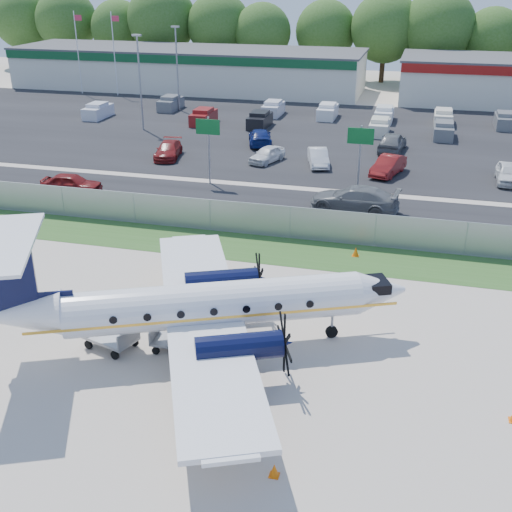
# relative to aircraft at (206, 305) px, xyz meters

# --- Properties ---
(ground) EXTENTS (170.00, 170.00, 0.00)m
(ground) POSITION_rel_aircraft_xyz_m (0.88, -1.16, -2.09)
(ground) COLOR #C0B3A2
(ground) RESTS_ON ground
(grass_verge) EXTENTS (170.00, 4.00, 0.02)m
(grass_verge) POSITION_rel_aircraft_xyz_m (0.88, 10.84, -2.08)
(grass_verge) COLOR #2D561E
(grass_verge) RESTS_ON ground
(access_road) EXTENTS (170.00, 8.00, 0.02)m
(access_road) POSITION_rel_aircraft_xyz_m (0.88, 17.84, -2.08)
(access_road) COLOR black
(access_road) RESTS_ON ground
(parking_lot) EXTENTS (170.00, 32.00, 0.02)m
(parking_lot) POSITION_rel_aircraft_xyz_m (0.88, 38.84, -2.08)
(parking_lot) COLOR black
(parking_lot) RESTS_ON ground
(perimeter_fence) EXTENTS (120.00, 0.06, 1.99)m
(perimeter_fence) POSITION_rel_aircraft_xyz_m (0.88, 12.84, -1.09)
(perimeter_fence) COLOR gray
(perimeter_fence) RESTS_ON ground
(building_west) EXTENTS (46.40, 12.40, 5.24)m
(building_west) POSITION_rel_aircraft_xyz_m (-23.12, 60.82, 0.54)
(building_west) COLOR silver
(building_west) RESTS_ON ground
(sign_left) EXTENTS (1.80, 0.26, 5.00)m
(sign_left) POSITION_rel_aircraft_xyz_m (-7.12, 21.74, 1.52)
(sign_left) COLOR gray
(sign_left) RESTS_ON ground
(sign_mid) EXTENTS (1.80, 0.26, 5.00)m
(sign_mid) POSITION_rel_aircraft_xyz_m (3.88, 21.74, 1.52)
(sign_mid) COLOR gray
(sign_mid) RESTS_ON ground
(flagpole_west) EXTENTS (1.06, 0.12, 10.00)m
(flagpole_west) POSITION_rel_aircraft_xyz_m (-35.05, 53.84, 3.55)
(flagpole_west) COLOR silver
(flagpole_west) RESTS_ON ground
(flagpole_east) EXTENTS (1.06, 0.12, 10.00)m
(flagpole_east) POSITION_rel_aircraft_xyz_m (-30.05, 53.84, 3.55)
(flagpole_east) COLOR silver
(flagpole_east) RESTS_ON ground
(light_pole_nw) EXTENTS (0.90, 0.35, 9.09)m
(light_pole_nw) POSITION_rel_aircraft_xyz_m (-19.12, 36.84, 3.14)
(light_pole_nw) COLOR gray
(light_pole_nw) RESTS_ON ground
(light_pole_sw) EXTENTS (0.90, 0.35, 9.09)m
(light_pole_sw) POSITION_rel_aircraft_xyz_m (-19.12, 46.84, 3.14)
(light_pole_sw) COLOR gray
(light_pole_sw) RESTS_ON ground
(tree_line) EXTENTS (112.00, 6.00, 14.00)m
(tree_line) POSITION_rel_aircraft_xyz_m (0.88, 72.84, -2.09)
(tree_line) COLOR #2C5218
(tree_line) RESTS_ON ground
(aircraft) EXTENTS (17.42, 16.90, 5.42)m
(aircraft) POSITION_rel_aircraft_xyz_m (0.00, 0.00, 0.00)
(aircraft) COLOR silver
(aircraft) RESTS_ON ground
(baggage_cart_near) EXTENTS (2.46, 1.89, 1.14)m
(baggage_cart_near) POSITION_rel_aircraft_xyz_m (-3.96, -0.96, -1.56)
(baggage_cart_near) COLOR gray
(baggage_cart_near) RESTS_ON ground
(baggage_cart_far) EXTENTS (1.90, 1.20, 0.97)m
(baggage_cart_far) POSITION_rel_aircraft_xyz_m (-1.31, -0.44, -1.64)
(baggage_cart_far) COLOR gray
(baggage_cart_far) RESTS_ON ground
(cone_port_wing) EXTENTS (0.33, 0.33, 0.46)m
(cone_port_wing) POSITION_rel_aircraft_xyz_m (4.46, -6.59, -1.87)
(cone_port_wing) COLOR #E76107
(cone_port_wing) RESTS_ON ground
(cone_starboard_wing) EXTENTS (0.39, 0.39, 0.55)m
(cone_starboard_wing) POSITION_rel_aircraft_xyz_m (5.00, 11.20, -1.83)
(cone_starboard_wing) COLOR #E76107
(cone_starboard_wing) RESTS_ON ground
(road_car_west) EXTENTS (4.47, 2.22, 1.46)m
(road_car_west) POSITION_rel_aircraft_xyz_m (-15.94, 17.09, -2.09)
(road_car_west) COLOR maroon
(road_car_west) RESTS_ON ground
(road_car_mid) EXTENTS (6.10, 3.05, 1.70)m
(road_car_mid) POSITION_rel_aircraft_xyz_m (4.03, 18.49, -2.09)
(road_car_mid) COLOR #595B5E
(road_car_mid) RESTS_ON ground
(parked_car_a) EXTENTS (2.72, 4.90, 1.34)m
(parked_car_a) POSITION_rel_aircraft_xyz_m (-12.79, 27.71, -2.09)
(parked_car_a) COLOR maroon
(parked_car_a) RESTS_ON ground
(parked_car_b) EXTENTS (2.75, 4.16, 1.32)m
(parked_car_b) POSITION_rel_aircraft_xyz_m (-4.35, 28.56, -2.09)
(parked_car_b) COLOR silver
(parked_car_b) RESTS_ON ground
(parked_car_c) EXTENTS (2.50, 4.39, 1.37)m
(parked_car_c) POSITION_rel_aircraft_xyz_m (-0.07, 28.60, -2.09)
(parked_car_c) COLOR silver
(parked_car_c) RESTS_ON ground
(parked_car_d) EXTENTS (2.72, 4.68, 1.46)m
(parked_car_d) POSITION_rel_aircraft_xyz_m (5.63, 27.46, -2.09)
(parked_car_d) COLOR maroon
(parked_car_d) RESTS_ON ground
(parked_car_e) EXTENTS (1.80, 4.34, 1.47)m
(parked_car_e) POSITION_rel_aircraft_xyz_m (14.51, 27.69, -2.09)
(parked_car_e) COLOR silver
(parked_car_e) RESTS_ON ground
(parked_car_f) EXTENTS (3.33, 5.33, 1.44)m
(parked_car_f) POSITION_rel_aircraft_xyz_m (-6.35, 33.99, -2.09)
(parked_car_f) COLOR navy
(parked_car_f) RESTS_ON ground
(parked_car_g) EXTENTS (2.56, 5.23, 1.72)m
(parked_car_g) POSITION_rel_aircraft_xyz_m (5.47, 34.65, -2.09)
(parked_car_g) COLOR #595B5E
(parked_car_g) RESTS_ON ground
(far_parking_rows) EXTENTS (56.00, 10.00, 1.60)m
(far_parking_rows) POSITION_rel_aircraft_xyz_m (0.88, 43.84, -2.09)
(far_parking_rows) COLOR gray
(far_parking_rows) RESTS_ON ground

